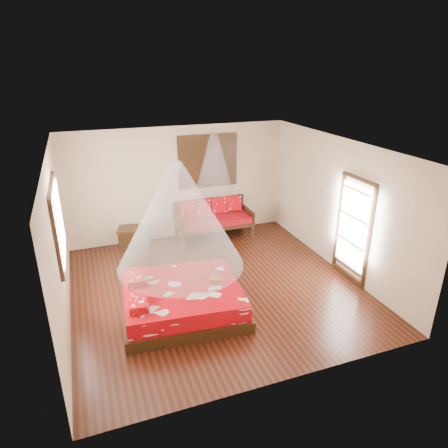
{
  "coord_description": "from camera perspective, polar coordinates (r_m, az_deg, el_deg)",
  "views": [
    {
      "loc": [
        -2.24,
        -6.59,
        4.2
      ],
      "look_at": [
        0.34,
        0.42,
        1.15
      ],
      "focal_mm": 32.0,
      "sensor_mm": 36.0,
      "label": 1
    }
  ],
  "objects": [
    {
      "name": "storage_chest",
      "position": [
        9.91,
        -12.72,
        -1.83
      ],
      "size": [
        0.84,
        0.69,
        0.5
      ],
      "rotation": [
        0.0,
        0.0,
        -0.25
      ],
      "color": "black",
      "rests_on": "floor"
    },
    {
      "name": "glazed_door",
      "position": [
        8.38,
        17.94,
        -0.87
      ],
      "size": [
        0.08,
        1.02,
        2.16
      ],
      "color": "black",
      "rests_on": "floor"
    },
    {
      "name": "bed",
      "position": [
        7.31,
        -6.05,
        -10.62
      ],
      "size": [
        2.28,
        2.1,
        0.64
      ],
      "rotation": [
        0.0,
        0.0,
        -0.1
      ],
      "color": "black",
      "rests_on": "floor"
    },
    {
      "name": "mosquito_net_daybed",
      "position": [
        9.59,
        -1.43,
        8.94
      ],
      "size": [
        0.93,
        0.93,
        1.5
      ],
      "primitive_type": "cone",
      "color": "white",
      "rests_on": "ceiling"
    },
    {
      "name": "daybed",
      "position": [
        10.15,
        -1.6,
        0.96
      ],
      "size": [
        1.9,
        0.85,
        0.97
      ],
      "color": "black",
      "rests_on": "floor"
    },
    {
      "name": "window_left",
      "position": [
        7.25,
        -22.62,
        0.25
      ],
      "size": [
        0.1,
        1.74,
        1.34
      ],
      "color": "black",
      "rests_on": "wall_left"
    },
    {
      "name": "shutter_panel",
      "position": [
        10.04,
        -2.3,
        8.95
      ],
      "size": [
        1.52,
        0.06,
        1.32
      ],
      "color": "black",
      "rests_on": "wall_back"
    },
    {
      "name": "mosquito_net_main",
      "position": [
        6.59,
        -6.44,
        1.17
      ],
      "size": [
        2.15,
        2.15,
        1.8
      ],
      "primitive_type": "cone",
      "color": "white",
      "rests_on": "ceiling"
    },
    {
      "name": "wine_tray",
      "position": [
        7.37,
        -1.22,
        -7.46
      ],
      "size": [
        0.25,
        0.25,
        0.2
      ],
      "rotation": [
        0.0,
        0.0,
        -0.39
      ],
      "color": "brown",
      "rests_on": "bed"
    },
    {
      "name": "room",
      "position": [
        7.5,
        -1.34,
        0.28
      ],
      "size": [
        5.54,
        5.54,
        2.84
      ],
      "color": "black",
      "rests_on": "ground"
    }
  ]
}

